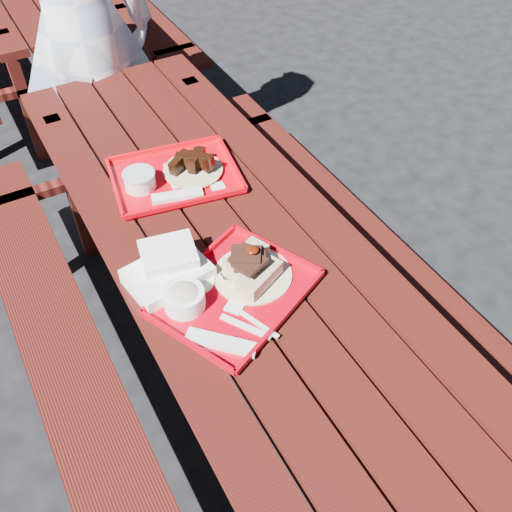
# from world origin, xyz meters

# --- Properties ---
(ground) EXTENTS (60.00, 60.00, 0.00)m
(ground) POSITION_xyz_m (0.00, 0.00, 0.00)
(ground) COLOR black
(ground) RESTS_ON ground
(picnic_table_near) EXTENTS (1.41, 2.40, 0.75)m
(picnic_table_near) POSITION_xyz_m (-0.00, 0.00, 0.56)
(picnic_table_near) COLOR #48150D
(picnic_table_near) RESTS_ON ground
(near_tray) EXTENTS (0.53, 0.48, 0.14)m
(near_tray) POSITION_xyz_m (-0.11, -0.18, 0.78)
(near_tray) COLOR #BA0111
(near_tray) RESTS_ON picnic_table_near
(far_tray) EXTENTS (0.48, 0.40, 0.07)m
(far_tray) POSITION_xyz_m (-0.04, 0.37, 0.77)
(far_tray) COLOR red
(far_tray) RESTS_ON picnic_table_near
(white_cloth) EXTENTS (0.25, 0.21, 0.09)m
(white_cloth) POSITION_xyz_m (-0.23, -0.05, 0.79)
(white_cloth) COLOR white
(white_cloth) RESTS_ON picnic_table_near
(person) EXTENTS (0.74, 0.57, 1.81)m
(person) POSITION_xyz_m (-0.03, 1.34, 0.90)
(person) COLOR #A9C1E4
(person) RESTS_ON ground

